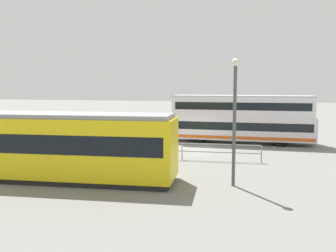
# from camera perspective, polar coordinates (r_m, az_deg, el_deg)

# --- Properties ---
(ground_plane) EXTENTS (160.00, 160.00, 0.00)m
(ground_plane) POSITION_cam_1_polar(r_m,az_deg,el_deg) (26.87, 4.26, -3.61)
(ground_plane) COLOR slate
(double_decker_bus) EXTENTS (11.40, 2.65, 3.89)m
(double_decker_bus) POSITION_cam_1_polar(r_m,az_deg,el_deg) (29.85, 11.52, 1.14)
(double_decker_bus) COLOR silver
(double_decker_bus) RESTS_ON ground
(tram_yellow) EXTENTS (15.25, 3.88, 3.34)m
(tram_yellow) POSITION_cam_1_polar(r_m,az_deg,el_deg) (19.42, -21.56, -2.74)
(tram_yellow) COLOR yellow
(tram_yellow) RESTS_ON ground
(pedestrian_near_railing) EXTENTS (0.36, 0.33, 1.72)m
(pedestrian_near_railing) POSITION_cam_1_polar(r_m,az_deg,el_deg) (22.60, -5.63, -2.99)
(pedestrian_near_railing) COLOR #33384C
(pedestrian_near_railing) RESTS_ON ground
(pedestrian_railing) EXTENTS (9.85, 0.59, 1.08)m
(pedestrian_railing) POSITION_cam_1_polar(r_m,az_deg,el_deg) (22.81, 2.25, -3.49)
(pedestrian_railing) COLOR gray
(pedestrian_railing) RESTS_ON ground
(info_sign) EXTENTS (1.22, 0.13, 2.30)m
(info_sign) POSITION_cam_1_polar(r_m,az_deg,el_deg) (23.41, -7.52, -1.16)
(info_sign) COLOR slate
(info_sign) RESTS_ON ground
(street_lamp) EXTENTS (0.36, 0.36, 5.91)m
(street_lamp) POSITION_cam_1_polar(r_m,az_deg,el_deg) (16.77, 10.54, 2.34)
(street_lamp) COLOR #4C4C51
(street_lamp) RESTS_ON ground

